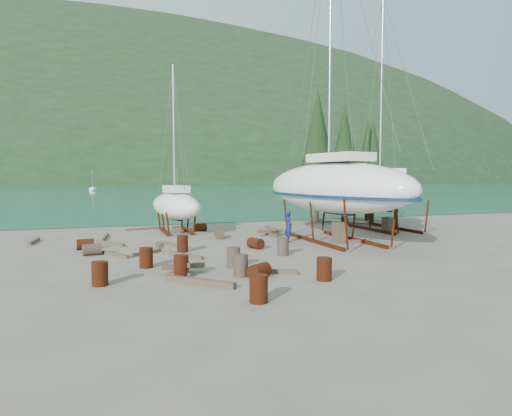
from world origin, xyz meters
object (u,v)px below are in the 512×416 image
object	(u,v)px
small_sailboat_shore	(176,205)
large_sailboat_far	(384,192)
large_sailboat_near	(334,187)
worker	(289,226)

from	to	relation	value
small_sailboat_shore	large_sailboat_far	bearing A→B (deg)	-24.26
large_sailboat_near	large_sailboat_far	world-z (taller)	large_sailboat_near
large_sailboat_near	large_sailboat_far	distance (m)	7.57
large_sailboat_far	worker	size ratio (longest dim) A/B	8.97
large_sailboat_near	small_sailboat_shore	size ratio (longest dim) A/B	1.76
large_sailboat_near	worker	distance (m)	3.62
large_sailboat_near	small_sailboat_shore	xyz separation A→B (m)	(-8.26, 7.63, -1.38)
large_sailboat_far	worker	world-z (taller)	large_sailboat_far
large_sailboat_near	small_sailboat_shore	world-z (taller)	large_sailboat_near
small_sailboat_shore	worker	bearing A→B (deg)	-61.45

